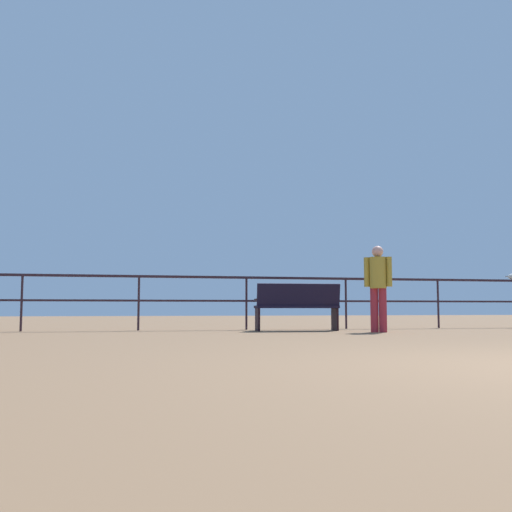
% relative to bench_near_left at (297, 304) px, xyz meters
% --- Properties ---
extents(pier_railing, '(19.43, 0.05, 1.08)m').
position_rel_bench_near_left_xyz_m(pier_railing, '(0.26, 0.90, 0.29)').
color(pier_railing, black).
rests_on(pier_railing, ground_plane).
extents(bench_near_left, '(1.63, 0.67, 0.90)m').
position_rel_bench_near_left_xyz_m(bench_near_left, '(0.00, 0.00, 0.00)').
color(bench_near_left, black).
rests_on(bench_near_left, ground_plane).
extents(person_by_bench, '(0.44, 0.31, 1.56)m').
position_rel_bench_near_left_xyz_m(person_by_bench, '(1.24, -0.95, 0.38)').
color(person_by_bench, maroon).
rests_on(person_by_bench, ground_plane).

